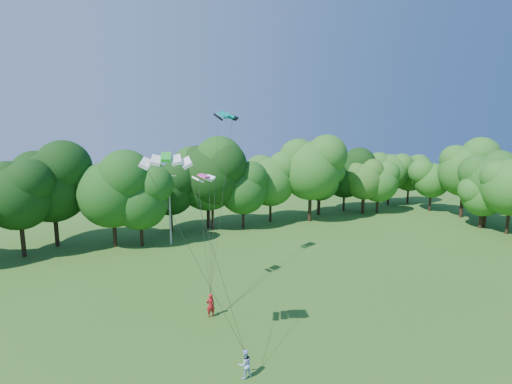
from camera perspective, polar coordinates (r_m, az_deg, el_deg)
name	(u,v)px	position (r m, az deg, el deg)	size (l,w,h in m)	color
utility_pole	(170,209)	(50.33, -12.22, -2.37)	(1.73, 0.56, 8.88)	#B0B0A7
kite_flyer_left	(211,305)	(32.60, -6.51, -15.78)	(0.70, 0.46, 1.92)	#B0161B
kite_flyer_right	(245,364)	(25.83, -1.60, -23.34)	(0.87, 0.68, 1.79)	#AECEF1
kite_teal	(225,114)	(39.13, -4.39, 11.04)	(2.68, 1.92, 0.58)	#048A88
kite_green	(166,157)	(22.91, -12.73, 4.89)	(3.05, 2.03, 0.50)	green
kite_pink	(204,176)	(34.46, -7.49, 2.28)	(2.17, 1.61, 0.34)	#EE429B
tree_back_center	(212,168)	(56.06, -6.35, 3.47)	(9.72, 9.72, 14.14)	#311F13
tree_back_east	(364,177)	(68.23, 15.20, 2.08)	(6.81, 6.81, 9.91)	#372616
tree_flank_east	(489,178)	(65.83, 30.30, 1.74)	(7.98, 7.98, 11.61)	#342515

